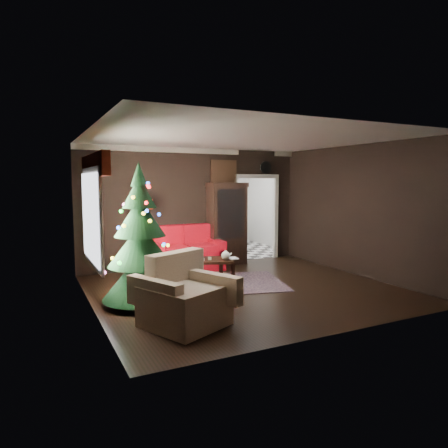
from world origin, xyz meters
name	(u,v)px	position (x,y,z in m)	size (l,w,h in m)	color
floor	(245,289)	(0.00, 0.00, 0.00)	(5.50, 5.50, 0.00)	black
ceiling	(246,138)	(0.00, 0.00, 2.80)	(5.50, 5.50, 0.00)	white
wall_back	(195,207)	(0.00, 2.50, 1.40)	(5.50, 5.50, 0.00)	black
wall_front	(340,229)	(0.00, -2.50, 1.40)	(5.50, 5.50, 0.00)	black
wall_left	(90,222)	(-2.75, 0.00, 1.40)	(5.50, 5.50, 0.00)	black
wall_right	(357,210)	(2.75, 0.00, 1.40)	(5.50, 5.50, 0.00)	black
doorway	(256,219)	(1.70, 2.50, 1.05)	(1.10, 0.10, 2.10)	silver
left_window	(91,217)	(-2.71, 0.20, 1.45)	(0.05, 1.60, 1.40)	white
valance	(94,165)	(-2.63, 0.20, 2.27)	(0.12, 2.10, 0.35)	maroon
kitchen_floor	(229,250)	(1.70, 4.00, 0.00)	(3.00, 3.00, 0.00)	white
kitchen_window	(209,191)	(1.70, 5.45, 1.70)	(0.70, 0.06, 0.70)	white
rug	(223,283)	(-0.18, 0.57, 0.01)	(2.36, 1.71, 0.01)	#644455
loveseat	(186,248)	(-0.40, 2.05, 0.50)	(1.70, 0.90, 1.00)	maroon
curio_cabinet	(227,225)	(0.75, 2.27, 0.95)	(0.90, 0.45, 1.90)	black
floor_lamp	(148,236)	(-1.28, 2.06, 0.83)	(0.27, 0.27, 1.62)	black
christmas_tree	(140,241)	(-1.99, -0.07, 1.05)	(1.26, 1.26, 2.40)	black
armchair	(185,294)	(-1.70, -1.31, 0.46)	(1.03, 1.03, 1.06)	tan
coffee_table	(205,271)	(-0.49, 0.75, 0.25)	(1.05, 0.63, 0.47)	black
teapot	(226,255)	(-0.16, 0.50, 0.58)	(0.20, 0.20, 0.19)	white
cup_a	(210,258)	(-0.43, 0.65, 0.51)	(0.07, 0.07, 0.06)	beige
cup_b	(203,259)	(-0.60, 0.61, 0.51)	(0.07, 0.07, 0.06)	white
book	(228,253)	(-0.07, 0.56, 0.61)	(0.19, 0.02, 0.25)	#8A705E
wall_clock	(265,167)	(1.95, 2.45, 2.38)	(0.32, 0.32, 0.06)	white
painting	(224,172)	(0.75, 2.46, 2.25)	(0.62, 0.05, 0.52)	#B6833B
kitchen_counter	(213,231)	(1.70, 5.20, 0.45)	(1.80, 0.60, 0.90)	white
kitchen_table	(225,240)	(1.40, 3.70, 0.38)	(0.70, 0.70, 0.75)	brown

